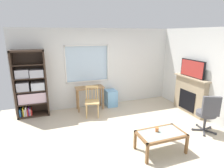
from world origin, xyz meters
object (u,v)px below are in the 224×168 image
Objects in this scene: bookshelf at (31,86)px; tv at (192,69)px; wooden_chair at (92,101)px; office_chair at (208,112)px; desk_under_window at (90,91)px; plastic_drawer_unit at (111,98)px; fireplace at (190,95)px; sippy_cup at (157,130)px; coffee_table at (161,136)px.

bookshelf reaches higher than tv.
office_chair is (2.41, -1.94, 0.09)m from wooden_chair.
office_chair is (2.37, -2.46, -0.06)m from desk_under_window.
desk_under_window is 0.82m from plastic_drawer_unit.
tv is 0.92× the size of office_chair.
sippy_cup is (-2.05, -1.37, -0.10)m from fireplace.
desk_under_window is at bearing 106.94° from sippy_cup.
coffee_table is 0.14m from sippy_cup.
wooden_chair is 0.99m from plastic_drawer_unit.
sippy_cup is at bearing -146.30° from fireplace.
office_chair reaches higher than sippy_cup.
fireplace is 2.47m from coffee_table.
bookshelf is 21.87× the size of sippy_cup.
desk_under_window is 0.69× the size of fireplace.
wooden_chair is at bearing -95.35° from desk_under_window.
office_chair is at bearing -112.72° from fireplace.
tv is (2.09, -1.33, 1.12)m from plastic_drawer_unit.
wooden_chair is at bearing -144.58° from plastic_drawer_unit.
sippy_cup reaches higher than coffee_table.
office_chair is at bearing 10.11° from coffee_table.
wooden_chair is 2.39m from coffee_table.
bookshelf is at bearing 159.52° from wooden_chair.
tv is at bearing 33.94° from sippy_cup.
bookshelf reaches higher than wooden_chair.
bookshelf is 1.97× the size of office_chair.
coffee_table is 10.78× the size of sippy_cup.
tv reaches higher than fireplace.
desk_under_window is 1.61× the size of plastic_drawer_unit.
plastic_drawer_unit is at bearing 3.83° from desk_under_window.
coffee_table is (0.86, -2.73, -0.25)m from desk_under_window.
sippy_cup is (2.53, -2.76, -0.44)m from bookshelf.
plastic_drawer_unit is at bearing 92.37° from coffee_table.
wooden_chair is at bearing -20.48° from bookshelf.
sippy_cup is at bearing -172.90° from office_chair.
fireplace is (2.86, -1.28, -0.04)m from desk_under_window.
office_chair is at bearing -46.09° from desk_under_window.
tv is 1.52m from office_chair.
sippy_cup is (-0.05, 0.07, 0.11)m from coffee_table.
plastic_drawer_unit is 2.51m from fireplace.
desk_under_window is 2.87m from coffee_table.
plastic_drawer_unit is 0.43× the size of fireplace.
coffee_table is at bearing -144.16° from fireplace.
sippy_cup is at bearing -146.06° from tv.
fireplace reaches higher than wooden_chair.
bookshelf is at bearing 147.87° from office_chair.
wooden_chair is 3.01m from fireplace.
fireplace reaches higher than sippy_cup.
plastic_drawer_unit is 3.00m from office_chair.
tv reaches higher than sippy_cup.
tv is (2.89, -0.77, 0.93)m from wooden_chair.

